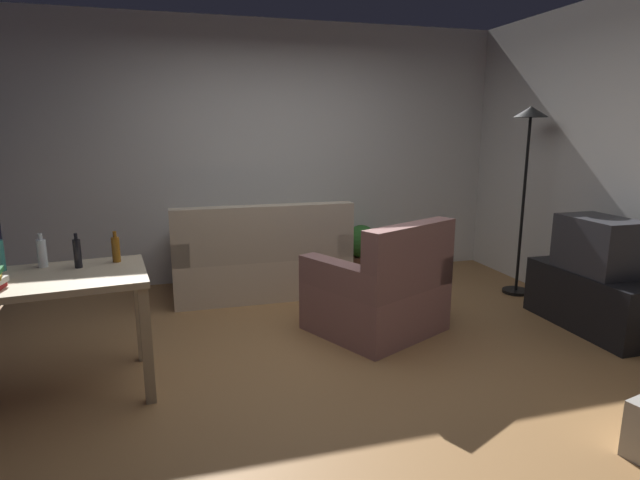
% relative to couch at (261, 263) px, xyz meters
% --- Properties ---
extents(ground_plane, '(5.20, 4.40, 0.02)m').
position_rel_couch_xyz_m(ground_plane, '(0.20, -1.59, -0.32)').
color(ground_plane, '#9E7042').
extents(wall_rear, '(5.20, 0.10, 2.70)m').
position_rel_couch_xyz_m(wall_rear, '(0.20, 0.61, 1.04)').
color(wall_rear, silver).
rests_on(wall_rear, ground_plane).
extents(wall_right, '(0.10, 4.40, 2.70)m').
position_rel_couch_xyz_m(wall_right, '(2.80, -1.59, 1.04)').
color(wall_right, silver).
rests_on(wall_right, ground_plane).
extents(couch, '(1.69, 0.84, 0.92)m').
position_rel_couch_xyz_m(couch, '(0.00, 0.00, 0.00)').
color(couch, beige).
rests_on(couch, ground_plane).
extents(tv_stand, '(0.44, 1.10, 0.48)m').
position_rel_couch_xyz_m(tv_stand, '(2.45, -1.65, -0.07)').
color(tv_stand, black).
rests_on(tv_stand, ground_plane).
extents(tv, '(0.41, 0.60, 0.44)m').
position_rel_couch_xyz_m(tv, '(2.46, -1.65, 0.39)').
color(tv, '#2D2D33').
rests_on(tv, tv_stand).
extents(torchiere_lamp, '(0.32, 0.32, 1.81)m').
position_rel_couch_xyz_m(torchiere_lamp, '(2.45, -0.69, 1.11)').
color(torchiere_lamp, black).
rests_on(torchiere_lamp, ground_plane).
extents(desk, '(1.28, 0.84, 0.76)m').
position_rel_couch_xyz_m(desk, '(-1.58, -1.66, 0.34)').
color(desk, '#C6B28E').
rests_on(desk, ground_plane).
extents(potted_plant, '(0.36, 0.36, 0.57)m').
position_rel_couch_xyz_m(potted_plant, '(1.17, 0.31, 0.02)').
color(potted_plant, brown).
rests_on(potted_plant, ground_plane).
extents(armchair, '(1.18, 1.15, 0.92)m').
position_rel_couch_xyz_m(armchair, '(0.76, -1.25, 0.01)').
color(armchair, '#996B66').
rests_on(armchair, ground_plane).
extents(bottle_clear, '(0.06, 0.06, 0.22)m').
position_rel_couch_xyz_m(bottle_clear, '(-1.59, -1.42, 0.54)').
color(bottle_clear, silver).
rests_on(bottle_clear, desk).
extents(bottle_dark, '(0.05, 0.05, 0.22)m').
position_rel_couch_xyz_m(bottle_dark, '(-1.38, -1.50, 0.55)').
color(bottle_dark, black).
rests_on(bottle_dark, desk).
extents(bottle_amber, '(0.05, 0.05, 0.20)m').
position_rel_couch_xyz_m(bottle_amber, '(-1.16, -1.41, 0.54)').
color(bottle_amber, '#9E6019').
rests_on(bottle_amber, desk).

